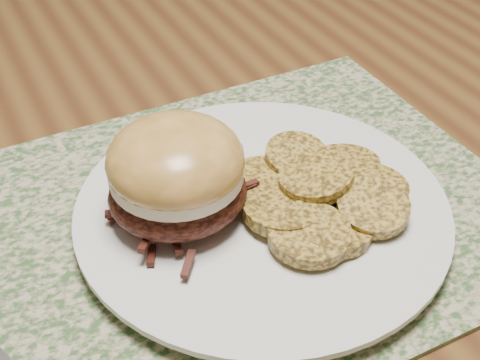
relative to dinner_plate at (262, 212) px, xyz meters
name	(u,v)px	position (x,y,z in m)	size (l,w,h in m)	color
placemat	(222,220)	(-0.03, 0.01, -0.01)	(0.45, 0.33, 0.00)	#34542B
dinner_plate	(262,212)	(0.00, 0.00, 0.00)	(0.26, 0.26, 0.02)	silver
pork_sandwich	(176,174)	(-0.06, 0.02, 0.04)	(0.10, 0.10, 0.07)	black
roasted_potatoes	(320,195)	(0.04, -0.02, 0.02)	(0.13, 0.15, 0.03)	#AB8732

